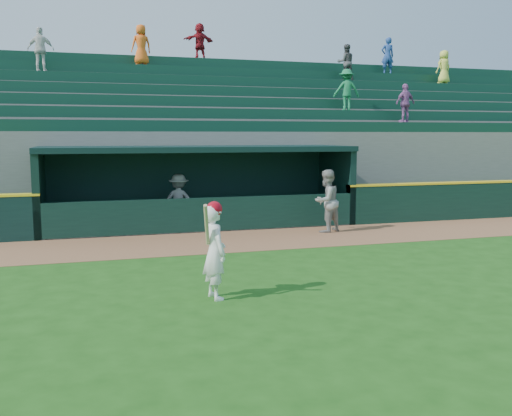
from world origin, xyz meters
name	(u,v)px	position (x,y,z in m)	size (l,w,h in m)	color
ground	(281,289)	(0.00, 0.00, 0.00)	(120.00, 120.00, 0.00)	#1D4D13
warning_track	(220,242)	(0.00, 4.90, 0.01)	(40.00, 3.00, 0.01)	brown
dugout_player_front	(326,201)	(3.31, 5.51, 0.91)	(0.88, 0.69, 1.81)	gray
dugout_player_inside	(179,201)	(-0.62, 7.65, 0.81)	(1.05, 0.60, 1.62)	gray
dugout	(197,181)	(0.00, 8.00, 1.36)	(9.40, 2.80, 2.46)	slate
stands	(174,146)	(0.02, 12.57, 2.39)	(34.50, 6.25, 7.42)	slate
batter_at_plate	(215,250)	(-1.28, -0.21, 0.85)	(0.53, 0.80, 1.70)	white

